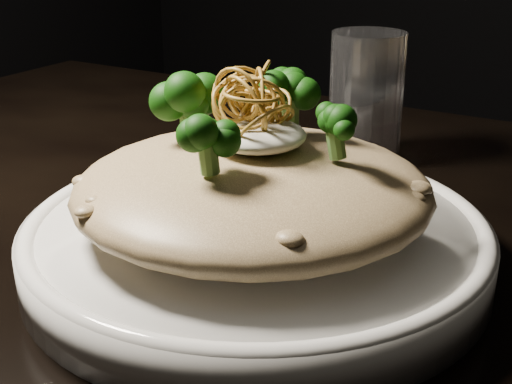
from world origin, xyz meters
TOP-DOWN VIEW (x-y plane):
  - table at (0.00, 0.00)m, footprint 1.10×0.80m
  - plate at (0.07, -0.06)m, footprint 0.32×0.32m
  - risotto at (0.07, -0.06)m, footprint 0.24×0.24m
  - broccoli at (0.07, -0.06)m, footprint 0.15×0.15m
  - cheese at (0.07, -0.05)m, footprint 0.06×0.06m
  - shallots at (0.07, -0.05)m, footprint 0.06×0.06m
  - drinking_glass at (0.05, 0.19)m, footprint 0.08×0.08m

SIDE VIEW (x-z plane):
  - table at x=0.00m, z-range 0.29..1.04m
  - plate at x=0.07m, z-range 0.75..0.78m
  - risotto at x=0.07m, z-range 0.78..0.84m
  - drinking_glass at x=0.05m, z-range 0.75..0.87m
  - cheese at x=0.07m, z-range 0.84..0.85m
  - broccoli at x=0.07m, z-range 0.84..0.89m
  - shallots at x=0.07m, z-range 0.85..0.89m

